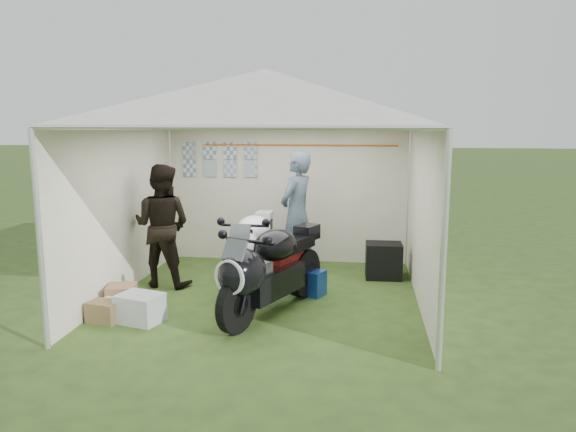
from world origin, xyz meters
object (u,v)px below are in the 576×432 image
motorcycle_white (251,248)px  crate_3 (105,312)px  paddock_stand (307,282)px  crate_1 (122,297)px  motorcycle_black (268,268)px  person_blue_jacket (297,213)px  crate_2 (110,309)px  crate_0 (140,308)px  person_dark_jacket (162,226)px  equipment_box (384,261)px  canopy_tent (266,103)px

motorcycle_white → crate_3: size_ratio=5.75×
paddock_stand → crate_1: bearing=-158.9°
motorcycle_black → paddock_stand: 1.08m
person_blue_jacket → crate_2: (-2.00, -2.34, -0.83)m
person_blue_jacket → crate_0: 2.99m
paddock_stand → crate_2: (-2.28, -1.23, -0.06)m
motorcycle_black → crate_3: motorcycle_black is taller
motorcycle_white → crate_2: motorcycle_white is taller
person_dark_jacket → crate_1: (-0.18, -1.05, -0.72)m
paddock_stand → crate_0: size_ratio=0.91×
equipment_box → crate_2: equipment_box is taller
person_dark_jacket → crate_0: size_ratio=3.48×
crate_2 → crate_3: size_ratio=0.80×
equipment_box → crate_1: size_ratio=1.57×
person_blue_jacket → crate_1: size_ratio=5.56×
paddock_stand → person_dark_jacket: 2.22m
equipment_box → crate_3: (-3.34, -2.32, -0.14)m
motorcycle_white → paddock_stand: 0.92m
person_dark_jacket → crate_3: size_ratio=4.71×
paddock_stand → crate_0: paddock_stand is taller
crate_0 → person_dark_jacket: bearing=99.1°
equipment_box → motorcycle_black: bearing=-128.0°
crate_1 → crate_2: bearing=-90.0°
crate_1 → crate_3: bearing=-90.0°
crate_1 → paddock_stand: bearing=21.1°
crate_1 → crate_0: bearing=-45.8°
person_dark_jacket → crate_2: (-0.18, -1.40, -0.77)m
motorcycle_white → crate_3: (-1.48, -1.51, -0.46)m
motorcycle_black → crate_0: motorcycle_black is taller
person_dark_jacket → crate_0: bearing=106.1°
person_dark_jacket → person_blue_jacket: (1.82, 0.94, 0.07)m
person_dark_jacket → equipment_box: person_dark_jacket is taller
motorcycle_white → person_blue_jacket: person_blue_jacket is taller
person_blue_jacket → crate_2: person_blue_jacket is taller
paddock_stand → equipment_box: size_ratio=0.86×
person_dark_jacket → crate_0: (0.24, -1.47, -0.71)m
equipment_box → crate_3: equipment_box is taller
canopy_tent → crate_1: size_ratio=16.65×
motorcycle_black → person_dark_jacket: (-1.71, 1.08, 0.28)m
motorcycle_white → paddock_stand: motorcycle_white is taller
person_blue_jacket → paddock_stand: bearing=38.8°
canopy_tent → motorcycle_black: canopy_tent is taller
paddock_stand → crate_0: (-1.86, -1.31, -0.00)m
person_dark_jacket → crate_2: bearing=89.6°
crate_0 → crate_1: size_ratio=1.48×
motorcycle_black → crate_3: size_ratio=5.53×
equipment_box → crate_2: (-3.34, -2.18, -0.16)m
person_blue_jacket → crate_3: bearing=-14.2°
equipment_box → crate_1: bearing=-151.3°
canopy_tent → crate_1: 3.08m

